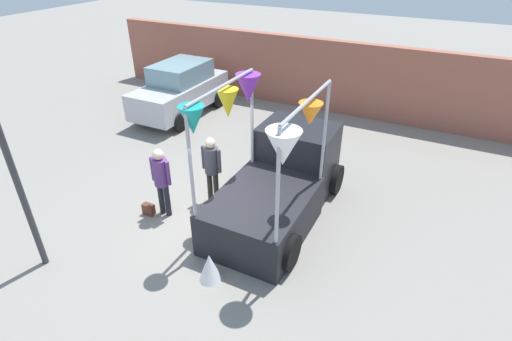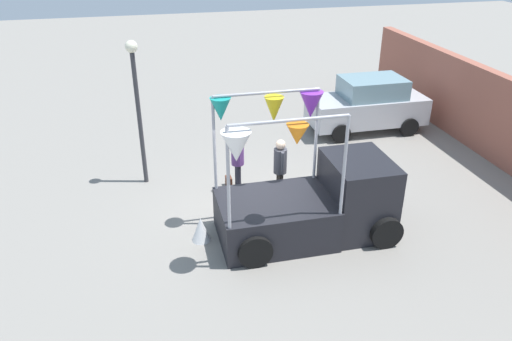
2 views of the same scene
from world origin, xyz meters
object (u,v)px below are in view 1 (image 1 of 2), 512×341
Objects in this scene: street_lamp at (5,149)px; vendor_truck at (281,178)px; person_customer at (161,176)px; parked_car at (180,89)px; person_vendor at (212,164)px; handbag at (149,209)px; folded_kite_bundle_white at (210,267)px.

vendor_truck is at bearing 47.53° from street_lamp.
parked_car is at bearing 122.24° from person_customer.
street_lamp is at bearing -115.48° from person_customer.
person_vendor is at bearing -46.67° from parked_car.
vendor_truck is 1.68m from person_vendor.
handbag is at bearing -149.38° from vendor_truck.
person_vendor is (0.74, 0.97, 0.01)m from person_customer.
parked_car reaches higher than person_vendor.
person_customer is at bearing 64.52° from street_lamp.
person_customer is (3.33, -5.28, 0.11)m from parked_car.
parked_car is (-5.68, 3.88, 0.05)m from vendor_truck.
person_vendor reaches higher than folded_kite_bundle_white.
vendor_truck is at bearing -34.33° from parked_car.
street_lamp reaches higher than folded_kite_bundle_white.
parked_car reaches higher than folded_kite_bundle_white.
street_lamp is (-1.90, -3.41, 1.54)m from person_vendor.
street_lamp is (2.17, -7.72, 1.66)m from parked_car.
person_customer is 1.22m from person_vendor.
parked_car is 6.67× the size of folded_kite_bundle_white.
street_lamp is (-1.16, -2.44, 1.56)m from person_customer.
street_lamp reaches higher than person_vendor.
parked_car is 8.19m from street_lamp.
person_customer is 0.99× the size of person_vendor.
vendor_truck is 6.84× the size of folded_kite_bundle_white.
folded_kite_bundle_white is at bearing -32.03° from person_customer.
person_vendor is 2.92× the size of folded_kite_bundle_white.
vendor_truck reaches higher than parked_car.
folded_kite_bundle_white is at bearing -50.58° from parked_car.
handbag is at bearing -61.46° from parked_car.
person_vendor is at bearing -165.06° from vendor_truck.
handbag is at bearing 155.61° from folded_kite_bundle_white.
person_customer is 2.89× the size of folded_kite_bundle_white.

